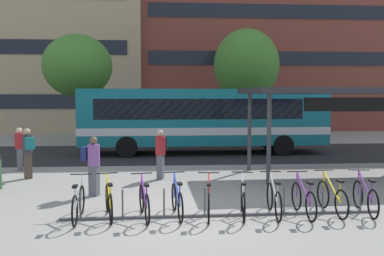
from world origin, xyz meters
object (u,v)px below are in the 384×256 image
Objects in this scene: commuter_navy_pack_2 at (93,162)px; parked_bicycle_red_4 at (209,202)px; parked_bicycle_yellow_1 at (109,202)px; commuter_grey_pack_0 at (20,146)px; parked_bicycle_silver_5 at (243,201)px; parked_bicycle_silver_6 at (274,200)px; parked_bicycle_purple_2 at (144,202)px; transit_shelter at (343,93)px; commuter_black_pack_3 at (161,151)px; parked_bicycle_purple_9 at (365,198)px; parked_bicycle_blue_3 at (177,201)px; street_tree_1 at (78,66)px; parked_bicycle_purple_7 at (303,200)px; commuter_teal_pack_1 at (28,150)px; parked_bicycle_yellow_8 at (332,198)px; parked_bicycle_silver_0 at (78,204)px; street_tree_0 at (246,65)px; city_bus at (205,118)px.

parked_bicycle_red_4 is at bearing -15.50° from commuter_navy_pack_2.
commuter_grey_pack_0 is (-4.22, 6.58, 0.57)m from parked_bicycle_yellow_1.
parked_bicycle_silver_5 is 0.75m from parked_bicycle_silver_6.
parked_bicycle_yellow_1 is 0.99× the size of parked_bicycle_purple_2.
transit_shelter is at bearing -64.37° from parked_bicycle_purple_2.
parked_bicycle_silver_5 is 1.01× the size of commuter_black_pack_3.
transit_shelter is 4.23× the size of commuter_grey_pack_0.
parked_bicycle_blue_3 is at bearing 96.71° from parked_bicycle_purple_9.
parked_bicycle_yellow_1 is at bearing -76.42° from street_tree_1.
commuter_navy_pack_2 reaches higher than parked_bicycle_silver_5.
parked_bicycle_yellow_1 is 0.99× the size of parked_bicycle_silver_5.
parked_bicycle_purple_7 is at bearing -123.81° from transit_shelter.
commuter_navy_pack_2 reaches higher than commuter_black_pack_3.
commuter_teal_pack_1 reaches higher than parked_bicycle_purple_7.
parked_bicycle_yellow_8 is (3.03, 0.14, 0.00)m from parked_bicycle_red_4.
parked_bicycle_yellow_1 and parked_bicycle_yellow_8 have the same top height.
parked_bicycle_silver_0 is 1.00× the size of parked_bicycle_purple_9.
parked_bicycle_yellow_1 is 0.83m from parked_bicycle_purple_2.
street_tree_0 is at bearing -5.55° from parked_bicycle_silver_6.
commuter_black_pack_3 is (-5.00, 4.57, 0.60)m from parked_bicycle_purple_9.
parked_bicycle_silver_0 is (-4.03, -11.02, -1.39)m from city_bus.
street_tree_1 reaches higher than parked_bicycle_silver_0.
parked_bicycle_yellow_8 is at bearing -78.42° from parked_bicycle_silver_5.
parked_bicycle_silver_0 and parked_bicycle_yellow_8 have the same top height.
parked_bicycle_red_4 and parked_bicycle_purple_9 have the same top height.
parked_bicycle_purple_7 is (1.46, -0.02, 0.00)m from parked_bicycle_silver_5.
parked_bicycle_yellow_8 is at bearing -82.45° from parked_bicycle_silver_6.
commuter_navy_pack_2 is 1.00× the size of commuter_black_pack_3.
street_tree_1 is (-3.11, 15.80, 4.26)m from parked_bicycle_silver_0.
parked_bicycle_silver_6 is 0.25× the size of transit_shelter.
parked_bicycle_yellow_8 is at bearing -59.71° from street_tree_1.
parked_bicycle_silver_5 and parked_bicycle_purple_7 have the same top height.
commuter_grey_pack_0 is (-6.55, 6.70, 0.57)m from parked_bicycle_red_4.
street_tree_0 is (6.89, 18.17, 4.55)m from parked_bicycle_yellow_1.
commuter_teal_pack_1 is at bearing -87.87° from street_tree_1.
transit_shelter is at bearing -34.11° from parked_bicycle_silver_6.
city_bus is 7.60m from transit_shelter.
parked_bicycle_silver_0 is 7.59m from commuter_grey_pack_0.
parked_bicycle_silver_5 is at bearing 39.87° from commuter_black_pack_3.
parked_bicycle_purple_9 is 1.01× the size of commuter_black_pack_3.
street_tree_1 reaches higher than parked_bicycle_blue_3.
parked_bicycle_yellow_1 is 5.36m from parked_bicycle_yellow_8.
parked_bicycle_purple_7 is (3.01, -0.13, 0.00)m from parked_bicycle_blue_3.
parked_bicycle_silver_5 is 0.26× the size of street_tree_1.
commuter_grey_pack_0 is at bearing 20.90° from parked_bicycle_yellow_1.
city_bus is 7.29× the size of commuter_grey_pack_0.
transit_shelter is at bearing -58.27° from parked_bicycle_blue_3.
city_bus is 11.16m from parked_bicycle_yellow_8.
parked_bicycle_silver_6 is at bearing -102.86° from parked_bicycle_yellow_1.
parked_bicycle_purple_2 is at bearing 95.30° from parked_bicycle_red_4.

